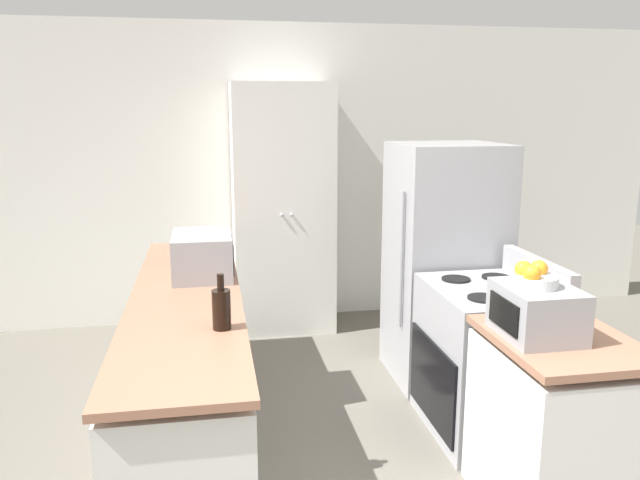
{
  "coord_description": "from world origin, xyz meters",
  "views": [
    {
      "loc": [
        -0.7,
        -1.93,
        1.9
      ],
      "look_at": [
        0.0,
        1.95,
        1.05
      ],
      "focal_mm": 35.0,
      "sensor_mm": 36.0,
      "label": 1
    }
  ],
  "objects_px": {
    "refrigerator": "(444,263)",
    "microwave": "(203,255)",
    "stove": "(486,359)",
    "pantry_cabinet": "(283,209)",
    "fruit_bowl": "(533,277)",
    "wine_bottle": "(221,308)",
    "toaster_oven": "(537,311)"
  },
  "relations": [
    {
      "from": "refrigerator",
      "to": "microwave",
      "type": "relative_size",
      "value": 3.34
    },
    {
      "from": "refrigerator",
      "to": "stove",
      "type": "bearing_deg",
      "value": -92.41
    },
    {
      "from": "pantry_cabinet",
      "to": "refrigerator",
      "type": "height_order",
      "value": "pantry_cabinet"
    },
    {
      "from": "fruit_bowl",
      "to": "pantry_cabinet",
      "type": "bearing_deg",
      "value": 106.23
    },
    {
      "from": "stove",
      "to": "microwave",
      "type": "relative_size",
      "value": 2.1
    },
    {
      "from": "stove",
      "to": "microwave",
      "type": "xyz_separation_m",
      "value": [
        -1.62,
        0.55,
        0.56
      ]
    },
    {
      "from": "pantry_cabinet",
      "to": "microwave",
      "type": "xyz_separation_m",
      "value": [
        -0.66,
        -1.44,
        -0.03
      ]
    },
    {
      "from": "stove",
      "to": "wine_bottle",
      "type": "relative_size",
      "value": 3.93
    },
    {
      "from": "pantry_cabinet",
      "to": "toaster_oven",
      "type": "distance_m",
      "value": 2.86
    },
    {
      "from": "pantry_cabinet",
      "to": "microwave",
      "type": "height_order",
      "value": "pantry_cabinet"
    },
    {
      "from": "stove",
      "to": "fruit_bowl",
      "type": "xyz_separation_m",
      "value": [
        -0.16,
        -0.74,
        0.71
      ]
    },
    {
      "from": "refrigerator",
      "to": "wine_bottle",
      "type": "relative_size",
      "value": 6.25
    },
    {
      "from": "refrigerator",
      "to": "wine_bottle",
      "type": "distance_m",
      "value": 1.97
    },
    {
      "from": "fruit_bowl",
      "to": "wine_bottle",
      "type": "bearing_deg",
      "value": 166.33
    },
    {
      "from": "pantry_cabinet",
      "to": "fruit_bowl",
      "type": "bearing_deg",
      "value": -73.77
    },
    {
      "from": "stove",
      "to": "wine_bottle",
      "type": "xyz_separation_m",
      "value": [
        -1.53,
        -0.41,
        0.53
      ]
    },
    {
      "from": "pantry_cabinet",
      "to": "wine_bottle",
      "type": "bearing_deg",
      "value": -103.43
    },
    {
      "from": "fruit_bowl",
      "to": "refrigerator",
      "type": "bearing_deg",
      "value": 82.86
    },
    {
      "from": "pantry_cabinet",
      "to": "toaster_oven",
      "type": "bearing_deg",
      "value": -73.4
    },
    {
      "from": "refrigerator",
      "to": "toaster_oven",
      "type": "relative_size",
      "value": 4.33
    },
    {
      "from": "wine_bottle",
      "to": "stove",
      "type": "bearing_deg",
      "value": 14.93
    },
    {
      "from": "microwave",
      "to": "refrigerator",
      "type": "bearing_deg",
      "value": 8.18
    },
    {
      "from": "microwave",
      "to": "toaster_oven",
      "type": "relative_size",
      "value": 1.3
    },
    {
      "from": "pantry_cabinet",
      "to": "microwave",
      "type": "distance_m",
      "value": 1.58
    },
    {
      "from": "microwave",
      "to": "wine_bottle",
      "type": "distance_m",
      "value": 0.97
    },
    {
      "from": "pantry_cabinet",
      "to": "fruit_bowl",
      "type": "xyz_separation_m",
      "value": [
        0.8,
        -2.73,
        0.11
      ]
    },
    {
      "from": "pantry_cabinet",
      "to": "wine_bottle",
      "type": "xyz_separation_m",
      "value": [
        -0.57,
        -2.4,
        -0.06
      ]
    },
    {
      "from": "wine_bottle",
      "to": "fruit_bowl",
      "type": "relative_size",
      "value": 1.3
    },
    {
      "from": "microwave",
      "to": "wine_bottle",
      "type": "bearing_deg",
      "value": -84.7
    },
    {
      "from": "pantry_cabinet",
      "to": "refrigerator",
      "type": "relative_size",
      "value": 1.26
    },
    {
      "from": "stove",
      "to": "microwave",
      "type": "bearing_deg",
      "value": 161.06
    },
    {
      "from": "stove",
      "to": "refrigerator",
      "type": "bearing_deg",
      "value": 87.59
    }
  ]
}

